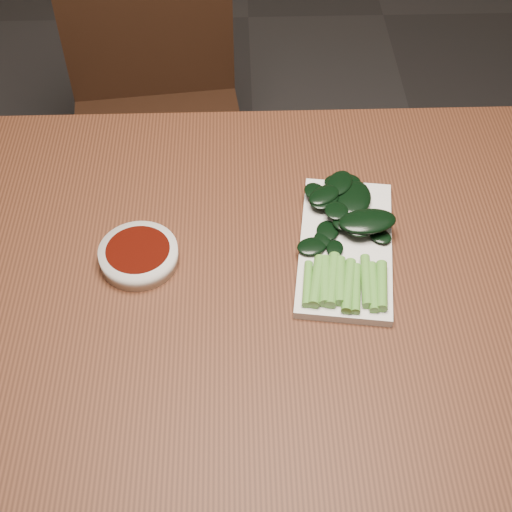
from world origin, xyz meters
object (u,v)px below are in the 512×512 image
Objects in this scene: table at (275,310)px; sauce_bowl at (139,255)px; chair_far at (156,107)px; gai_lan at (346,236)px; serving_plate at (345,247)px.

table is 0.22m from sauce_bowl.
gai_lan is (0.36, -0.70, 0.29)m from chair_far.
chair_far is (-0.25, 0.77, -0.19)m from table.
table is at bearing -12.02° from sauce_bowl.
table is 4.92× the size of gai_lan.
serving_plate is (0.31, 0.01, -0.01)m from sauce_bowl.
gai_lan is at bearing -69.55° from chair_far.
gai_lan reaches higher than sauce_bowl.
sauce_bowl reaches higher than serving_plate.
chair_far is 0.78m from sauce_bowl.
serving_plate is at bearing -69.67° from chair_far.
chair_far reaches higher than table.
chair_far is 0.84m from serving_plate.
table is 0.14m from serving_plate.
sauce_bowl is (-0.20, 0.04, 0.09)m from table.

